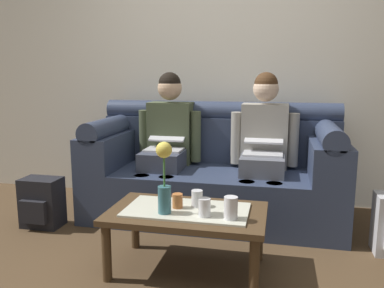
# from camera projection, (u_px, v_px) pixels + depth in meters

# --- Properties ---
(ground_plane) EXTENTS (14.00, 14.00, 0.00)m
(ground_plane) POSITION_uv_depth(u_px,v_px,m) (181.00, 283.00, 2.31)
(ground_plane) COLOR #4C3823
(back_wall_patterned) EXTENTS (6.00, 0.12, 2.90)m
(back_wall_patterned) POSITION_uv_depth(u_px,v_px,m) (224.00, 47.00, 3.69)
(back_wall_patterned) COLOR silver
(back_wall_patterned) RESTS_ON ground_plane
(couch) EXTENTS (2.09, 0.88, 0.96)m
(couch) POSITION_uv_depth(u_px,v_px,m) (214.00, 173.00, 3.37)
(couch) COLOR #2D3851
(couch) RESTS_ON ground_plane
(person_left) EXTENTS (0.56, 0.67, 1.22)m
(person_left) POSITION_uv_depth(u_px,v_px,m) (167.00, 138.00, 3.40)
(person_left) COLOR #383D4C
(person_left) RESTS_ON ground_plane
(person_right) EXTENTS (0.56, 0.67, 1.22)m
(person_right) POSITION_uv_depth(u_px,v_px,m) (264.00, 142.00, 3.23)
(person_right) COLOR #595B66
(person_right) RESTS_ON ground_plane
(coffee_table) EXTENTS (0.96, 0.57, 0.40)m
(coffee_table) POSITION_uv_depth(u_px,v_px,m) (187.00, 218.00, 2.41)
(coffee_table) COLOR #47331E
(coffee_table) RESTS_ON ground_plane
(flower_vase) EXTENTS (0.09, 0.09, 0.43)m
(flower_vase) POSITION_uv_depth(u_px,v_px,m) (164.00, 177.00, 2.29)
(flower_vase) COLOR #336672
(flower_vase) RESTS_ON coffee_table
(cup_near_left) EXTENTS (0.07, 0.07, 0.11)m
(cup_near_left) POSITION_uv_depth(u_px,v_px,m) (205.00, 207.00, 2.27)
(cup_near_left) COLOR silver
(cup_near_left) RESTS_ON coffee_table
(cup_near_right) EXTENTS (0.08, 0.08, 0.13)m
(cup_near_right) POSITION_uv_depth(u_px,v_px,m) (231.00, 208.00, 2.22)
(cup_near_right) COLOR silver
(cup_near_right) RESTS_ON coffee_table
(cup_far_center) EXTENTS (0.06, 0.06, 0.09)m
(cup_far_center) POSITION_uv_depth(u_px,v_px,m) (178.00, 201.00, 2.41)
(cup_far_center) COLOR #B26633
(cup_far_center) RESTS_ON coffee_table
(cup_far_left) EXTENTS (0.07, 0.07, 0.10)m
(cup_far_left) POSITION_uv_depth(u_px,v_px,m) (197.00, 198.00, 2.44)
(cup_far_left) COLOR silver
(cup_far_left) RESTS_ON coffee_table
(backpack_left) EXTENTS (0.31, 0.25, 0.39)m
(backpack_left) POSITION_uv_depth(u_px,v_px,m) (42.00, 203.00, 3.14)
(backpack_left) COLOR black
(backpack_left) RESTS_ON ground_plane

